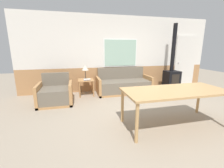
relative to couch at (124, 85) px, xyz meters
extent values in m
plane|color=gray|center=(0.01, -2.16, -0.27)|extent=(16.00, 16.00, 0.00)
cube|color=#AD7A4C|center=(0.01, 0.47, 0.17)|extent=(7.20, 0.06, 0.88)
cube|color=silver|center=(0.01, 0.47, 1.52)|extent=(7.20, 0.06, 1.82)
cube|color=white|center=(0.00, 0.43, 1.13)|extent=(1.27, 0.01, 1.01)
cube|color=#99BCA8|center=(0.00, 0.43, 1.13)|extent=(1.19, 0.02, 0.93)
cube|color=#B27F4C|center=(0.00, -0.02, -0.24)|extent=(1.91, 0.82, 0.06)
cube|color=#6B6051|center=(0.00, -0.04, -0.02)|extent=(1.75, 0.74, 0.39)
cube|color=#6B6051|center=(0.00, 0.34, 0.39)|extent=(1.75, 0.10, 0.42)
cube|color=#B27F4C|center=(-0.91, -0.02, 0.02)|extent=(0.08, 0.82, 0.59)
cube|color=#B27F4C|center=(0.91, -0.02, 0.02)|extent=(0.08, 0.82, 0.59)
cube|color=#B27F4C|center=(-2.24, -0.60, -0.24)|extent=(0.94, 0.85, 0.06)
cube|color=#6B6051|center=(-2.24, -0.62, -0.01)|extent=(0.78, 0.77, 0.40)
cube|color=#6B6051|center=(-2.24, -0.22, 0.38)|extent=(0.78, 0.10, 0.39)
cube|color=#B27F4C|center=(-2.67, -0.60, 0.03)|extent=(0.08, 0.85, 0.60)
cube|color=#B27F4C|center=(-1.81, -0.60, 0.03)|extent=(0.08, 0.85, 0.60)
cube|color=#B27F4C|center=(-1.33, 0.00, 0.26)|extent=(0.50, 0.50, 0.03)
cylinder|color=#B27F4C|center=(-1.55, -0.22, -0.01)|extent=(0.04, 0.04, 0.51)
cylinder|color=#B27F4C|center=(-1.11, -0.22, -0.01)|extent=(0.04, 0.04, 0.51)
cylinder|color=#B27F4C|center=(-1.55, 0.22, -0.01)|extent=(0.04, 0.04, 0.51)
cylinder|color=#B27F4C|center=(-1.11, 0.22, -0.01)|extent=(0.04, 0.04, 0.51)
cylinder|color=#262628|center=(-1.33, 0.09, 0.29)|extent=(0.13, 0.13, 0.02)
cylinder|color=#262628|center=(-1.33, 0.09, 0.44)|extent=(0.02, 0.02, 0.28)
cone|color=beige|center=(-1.33, 0.09, 0.66)|extent=(0.23, 0.23, 0.17)
cube|color=#234799|center=(-1.30, -0.08, 0.28)|extent=(0.21, 0.13, 0.02)
cube|color=white|center=(-1.30, -0.10, 0.30)|extent=(0.22, 0.13, 0.02)
cube|color=tan|center=(0.26, -2.49, 0.47)|extent=(2.07, 0.90, 0.04)
cylinder|color=tan|center=(-0.72, -2.88, 0.09)|extent=(0.06, 0.06, 0.72)
cylinder|color=tan|center=(-0.72, -2.10, 0.09)|extent=(0.06, 0.06, 0.72)
cylinder|color=tan|center=(1.23, -2.10, 0.09)|extent=(0.06, 0.06, 0.72)
cylinder|color=black|center=(1.67, -0.28, -0.22)|extent=(0.04, 0.04, 0.10)
cylinder|color=black|center=(2.08, -0.28, -0.22)|extent=(0.04, 0.04, 0.10)
cylinder|color=black|center=(1.67, 0.09, -0.22)|extent=(0.04, 0.04, 0.10)
cylinder|color=black|center=(2.08, 0.09, -0.22)|extent=(0.04, 0.04, 0.10)
cube|color=black|center=(1.87, -0.09, 0.15)|extent=(0.51, 0.46, 0.63)
cube|color=black|center=(1.87, -0.33, 0.15)|extent=(0.30, 0.01, 0.44)
cylinder|color=black|center=(1.87, -0.05, 1.31)|extent=(0.14, 0.14, 1.69)
cube|color=silver|center=(2.81, 0.42, 0.76)|extent=(0.94, 0.04, 2.06)
sphere|color=silver|center=(2.48, 0.38, 0.72)|extent=(0.06, 0.06, 0.06)
camera|label=1|loc=(-1.65, -4.95, 1.28)|focal=24.00mm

